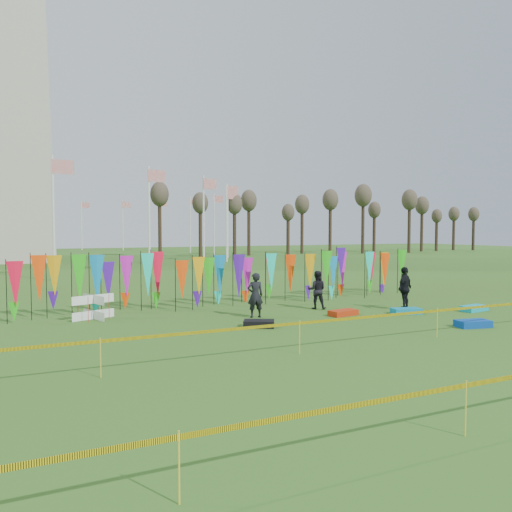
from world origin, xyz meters
name	(u,v)px	position (x,y,z in m)	size (l,w,h in m)	color
ground	(320,333)	(0.00, 0.00, 0.00)	(160.00, 160.00, 0.00)	#305417
banner_row	(245,274)	(0.28, 6.60, 1.36)	(18.64, 0.64, 2.24)	black
caution_tape_near	(353,320)	(-0.22, -2.06, 0.78)	(26.00, 0.02, 0.90)	#FFE005
tree_line	(347,209)	(32.00, 44.00, 6.17)	(53.92, 1.92, 7.84)	#3B2B1D
box_kite	(93,307)	(-6.23, 5.50, 0.46)	(0.83, 0.83, 0.92)	red
person_left	(255,295)	(-0.69, 3.43, 0.84)	(0.61, 0.45, 1.68)	black
person_mid	(317,290)	(2.47, 4.17, 0.79)	(0.77, 0.47, 1.58)	black
person_right	(405,288)	(5.60, 2.47, 0.88)	(1.03, 0.59, 1.77)	black
kite_bag_turquoise	(406,311)	(4.99, 1.67, 0.11)	(1.11, 0.55, 0.22)	#0B86B0
kite_bag_blue	(473,324)	(5.19, -1.34, 0.12)	(1.12, 0.59, 0.24)	#0A43AC
kite_bag_red	(343,313)	(2.53, 2.39, 0.11)	(1.15, 0.53, 0.21)	red
kite_bag_black	(259,324)	(-1.36, 1.67, 0.12)	(1.02, 0.59, 0.24)	black
kite_bag_teal	(474,308)	(7.93, 1.04, 0.11)	(1.17, 0.56, 0.22)	#0EABC4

